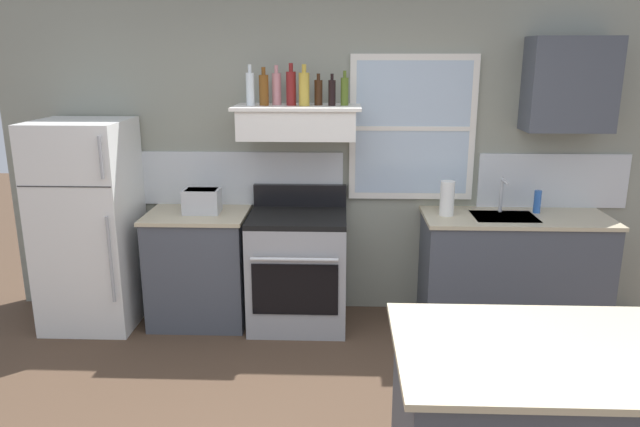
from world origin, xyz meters
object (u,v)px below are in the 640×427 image
object	(u,v)px
bottle_amber_wine	(264,89)
refrigerator	(89,225)
stove_range	(298,269)
bottle_olive_oil_square	(345,91)
bottle_balsamic_dark	(332,92)
bottle_brown_stout	(318,92)
bottle_rose_pink	(277,88)
dish_soap_bottle	(537,202)
bottle_red_label_wine	(291,88)
bottle_champagne_gold_foil	(304,89)
toaster	(202,201)
paper_towel_roll	(447,198)
bottle_clear_tall	(250,88)

from	to	relation	value
bottle_amber_wine	refrigerator	bearing A→B (deg)	-175.83
stove_range	bottle_olive_oil_square	xyz separation A→B (m)	(0.36, 0.10, 1.39)
refrigerator	bottle_balsamic_dark	xyz separation A→B (m)	(1.91, 0.10, 1.03)
bottle_amber_wine	bottle_brown_stout	xyz separation A→B (m)	(0.41, 0.04, -0.02)
bottle_amber_wine	bottle_rose_pink	bearing A→B (deg)	37.12
dish_soap_bottle	bottle_red_label_wine	bearing A→B (deg)	-178.53
bottle_rose_pink	bottle_champagne_gold_foil	size ratio (longest dim) A/B	0.97
toaster	bottle_red_label_wine	distance (m)	1.12
bottle_balsamic_dark	toaster	bearing A→B (deg)	-177.84
stove_range	dish_soap_bottle	size ratio (longest dim) A/B	6.06
stove_range	bottle_brown_stout	distance (m)	1.39
paper_towel_roll	bottle_red_label_wine	bearing A→B (deg)	177.59
bottle_amber_wine	paper_towel_roll	xyz separation A→B (m)	(1.41, -0.04, -0.82)
bottle_amber_wine	paper_towel_roll	distance (m)	1.63
stove_range	bottle_olive_oil_square	distance (m)	1.44
stove_range	bottle_clear_tall	bearing A→B (deg)	169.31
refrigerator	bottle_olive_oil_square	world-z (taller)	bottle_olive_oil_square
toaster	paper_towel_roll	world-z (taller)	paper_towel_roll
bottle_rose_pink	bottle_champagne_gold_foil	world-z (taller)	bottle_champagne_gold_foil
bottle_red_label_wine	refrigerator	bearing A→B (deg)	-176.05
refrigerator	bottle_amber_wine	size ratio (longest dim) A/B	5.79
refrigerator	bottle_brown_stout	size ratio (longest dim) A/B	6.96
bottle_champagne_gold_foil	bottle_brown_stout	world-z (taller)	bottle_champagne_gold_foil
stove_range	bottle_balsamic_dark	xyz separation A→B (m)	(0.26, 0.08, 1.38)
toaster	bottle_olive_oil_square	xyz separation A→B (m)	(1.11, 0.06, 0.84)
bottle_amber_wine	dish_soap_bottle	size ratio (longest dim) A/B	1.57
toaster	bottle_amber_wine	xyz separation A→B (m)	(0.50, 0.04, 0.86)
bottle_amber_wine	bottle_red_label_wine	distance (m)	0.21
refrigerator	bottle_clear_tall	bearing A→B (deg)	3.93
bottle_amber_wine	bottle_rose_pink	xyz separation A→B (m)	(0.09, 0.07, 0.01)
bottle_red_label_wine	paper_towel_roll	size ratio (longest dim) A/B	1.15
stove_range	toaster	bearing A→B (deg)	177.09
paper_towel_roll	bottle_clear_tall	bearing A→B (deg)	178.90
paper_towel_roll	dish_soap_bottle	xyz separation A→B (m)	(0.72, 0.10, -0.04)
bottle_balsamic_dark	bottle_olive_oil_square	xyz separation A→B (m)	(0.09, 0.02, 0.01)
toaster	bottle_amber_wine	world-z (taller)	bottle_amber_wine
stove_range	bottle_amber_wine	distance (m)	1.42
bottle_red_label_wine	bottle_balsamic_dark	size ratio (longest dim) A/B	1.32
bottle_champagne_gold_foil	bottle_brown_stout	distance (m)	0.13
bottle_brown_stout	dish_soap_bottle	size ratio (longest dim) A/B	1.31
bottle_red_label_wine	bottle_amber_wine	bearing A→B (deg)	-177.54
bottle_clear_tall	bottle_olive_oil_square	world-z (taller)	bottle_clear_tall
bottle_clear_tall	stove_range	bearing A→B (deg)	-10.69
bottle_rose_pink	dish_soap_bottle	size ratio (longest dim) A/B	1.64
toaster	bottle_champagne_gold_foil	bearing A→B (deg)	1.08
bottle_red_label_wine	dish_soap_bottle	bearing A→B (deg)	1.47
bottle_red_label_wine	paper_towel_roll	distance (m)	1.46
toaster	stove_range	world-z (taller)	toaster
refrigerator	bottle_champagne_gold_foil	size ratio (longest dim) A/B	5.39
stove_range	paper_towel_roll	size ratio (longest dim) A/B	4.04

